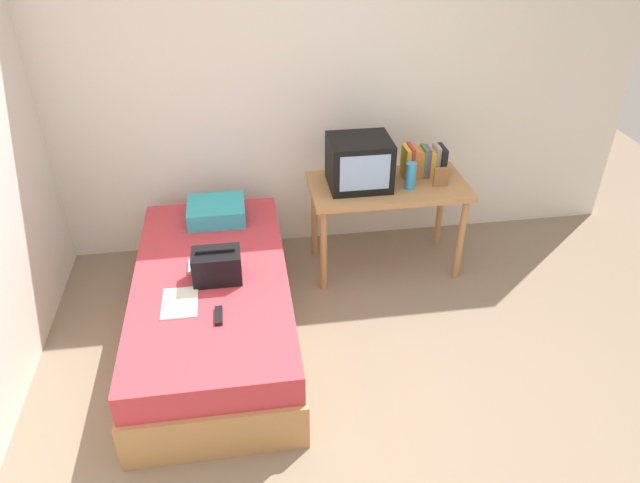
# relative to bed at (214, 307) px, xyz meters

# --- Properties ---
(ground_plane) EXTENTS (8.00, 8.00, 0.00)m
(ground_plane) POSITION_rel_bed_xyz_m (0.80, -0.80, -0.25)
(ground_plane) COLOR #84705B
(wall_back) EXTENTS (5.20, 0.10, 2.60)m
(wall_back) POSITION_rel_bed_xyz_m (0.80, 1.20, 1.05)
(wall_back) COLOR silver
(wall_back) RESTS_ON ground
(bed) EXTENTS (1.00, 2.00, 0.51)m
(bed) POSITION_rel_bed_xyz_m (0.00, 0.00, 0.00)
(bed) COLOR #B27F4C
(bed) RESTS_ON ground
(desk) EXTENTS (1.16, 0.60, 0.72)m
(desk) POSITION_rel_bed_xyz_m (1.31, 0.66, 0.38)
(desk) COLOR #B27F4C
(desk) RESTS_ON ground
(tv) EXTENTS (0.44, 0.39, 0.36)m
(tv) POSITION_rel_bed_xyz_m (1.09, 0.67, 0.65)
(tv) COLOR black
(tv) RESTS_ON desk
(water_bottle) EXTENTS (0.08, 0.08, 0.20)m
(water_bottle) POSITION_rel_bed_xyz_m (1.45, 0.57, 0.57)
(water_bottle) COLOR #3399DB
(water_bottle) RESTS_ON desk
(book_row) EXTENTS (0.31, 0.17, 0.24)m
(book_row) POSITION_rel_bed_xyz_m (1.60, 0.76, 0.58)
(book_row) COLOR gold
(book_row) RESTS_ON desk
(picture_frame) EXTENTS (0.11, 0.02, 0.14)m
(picture_frame) POSITION_rel_bed_xyz_m (1.68, 0.57, 0.54)
(picture_frame) COLOR olive
(picture_frame) RESTS_ON desk
(pillow) EXTENTS (0.41, 0.36, 0.13)m
(pillow) POSITION_rel_bed_xyz_m (0.04, 0.71, 0.32)
(pillow) COLOR #33A8B7
(pillow) RESTS_ON bed
(handbag) EXTENTS (0.30, 0.20, 0.23)m
(handbag) POSITION_rel_bed_xyz_m (0.05, -0.04, 0.36)
(handbag) COLOR black
(handbag) RESTS_ON bed
(magazine) EXTENTS (0.21, 0.29, 0.01)m
(magazine) POSITION_rel_bed_xyz_m (-0.18, -0.26, 0.26)
(magazine) COLOR white
(magazine) RESTS_ON bed
(remote_dark) EXTENTS (0.04, 0.16, 0.02)m
(remote_dark) POSITION_rel_bed_xyz_m (0.05, -0.42, 0.27)
(remote_dark) COLOR black
(remote_dark) RESTS_ON bed
(remote_silver) EXTENTS (0.04, 0.14, 0.02)m
(remote_silver) POSITION_rel_bed_xyz_m (-0.12, 0.10, 0.27)
(remote_silver) COLOR #B7B7BC
(remote_silver) RESTS_ON bed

